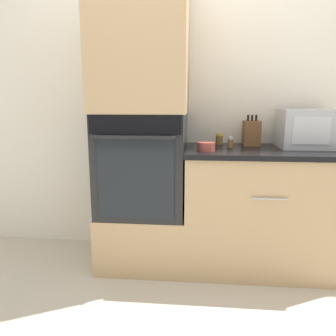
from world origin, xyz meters
name	(u,v)px	position (x,y,z in m)	size (l,w,h in m)	color
ground_plane	(184,282)	(0.00, 0.00, 0.00)	(12.00, 12.00, 0.00)	beige
wall_back	(189,97)	(0.00, 0.63, 1.25)	(8.00, 0.05, 2.50)	silver
oven_cabinet_base	(144,235)	(-0.32, 0.30, 0.20)	(0.64, 0.60, 0.41)	tan
wall_oven	(143,163)	(-0.32, 0.30, 0.77)	(0.62, 0.64, 0.73)	black
oven_cabinet_upper	(141,47)	(-0.32, 0.30, 1.58)	(0.64, 0.60, 0.89)	tan
counter_unit	(260,209)	(0.54, 0.30, 0.45)	(1.10, 0.63, 0.89)	tan
microwave	(307,129)	(0.86, 0.39, 1.03)	(0.39, 0.33, 0.28)	#B2B5BA
knife_block	(251,133)	(0.48, 0.49, 0.98)	(0.12, 0.16, 0.23)	brown
bowl	(206,146)	(0.13, 0.17, 0.92)	(0.12, 0.12, 0.06)	#B24C42
condiment_jar_near	(230,142)	(0.31, 0.34, 0.93)	(0.04, 0.04, 0.08)	brown
condiment_jar_mid	(219,139)	(0.24, 0.51, 0.93)	(0.05, 0.05, 0.09)	brown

